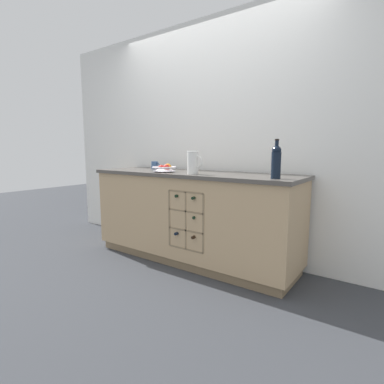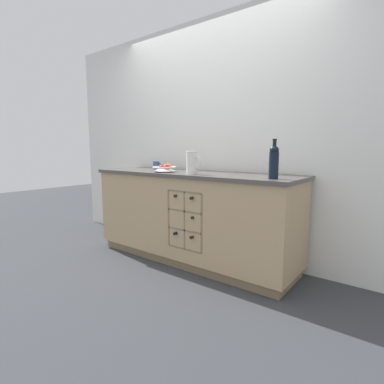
# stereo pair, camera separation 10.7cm
# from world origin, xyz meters

# --- Properties ---
(ground_plane) EXTENTS (14.00, 14.00, 0.00)m
(ground_plane) POSITION_xyz_m (0.00, 0.00, 0.00)
(ground_plane) COLOR #383A3F
(back_wall) EXTENTS (4.60, 0.06, 2.55)m
(back_wall) POSITION_xyz_m (0.00, 0.38, 1.27)
(back_wall) COLOR white
(back_wall) RESTS_ON ground_plane
(kitchen_island) EXTENTS (2.24, 0.67, 0.93)m
(kitchen_island) POSITION_xyz_m (0.00, -0.00, 0.47)
(kitchen_island) COLOR #8B7354
(kitchen_island) RESTS_ON ground_plane
(fruit_bowl) EXTENTS (0.25, 0.25, 0.08)m
(fruit_bowl) POSITION_xyz_m (-0.25, -0.14, 0.97)
(fruit_bowl) COLOR silver
(fruit_bowl) RESTS_ON kitchen_island
(white_pitcher) EXTENTS (0.16, 0.11, 0.21)m
(white_pitcher) POSITION_xyz_m (0.15, -0.20, 1.04)
(white_pitcher) COLOR white
(white_pitcher) RESTS_ON kitchen_island
(ceramic_mug) EXTENTS (0.11, 0.08, 0.09)m
(ceramic_mug) POSITION_xyz_m (-0.64, 0.14, 0.97)
(ceramic_mug) COLOR #385684
(ceramic_mug) RESTS_ON kitchen_island
(standing_wine_bottle) EXTENTS (0.08, 0.08, 0.31)m
(standing_wine_bottle) POSITION_xyz_m (0.93, -0.16, 1.07)
(standing_wine_bottle) COLOR black
(standing_wine_bottle) RESTS_ON kitchen_island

